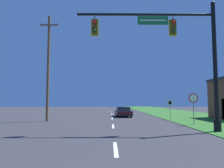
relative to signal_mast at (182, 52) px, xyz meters
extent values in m
cube|color=#2D6626|center=(6.17, 19.22, -5.01)|extent=(10.00, 110.00, 0.04)
cube|color=silver|center=(-4.33, -4.78, -5.02)|extent=(0.16, 2.80, 0.01)
cube|color=silver|center=(-4.33, 3.22, -5.02)|extent=(0.16, 2.80, 0.01)
cube|color=silver|center=(-4.33, 11.22, -5.02)|extent=(0.16, 2.80, 0.01)
cube|color=silver|center=(-4.33, 19.22, -5.02)|extent=(0.16, 2.80, 0.01)
cube|color=silver|center=(-4.33, 27.22, -5.02)|extent=(0.16, 2.80, 0.01)
cylinder|color=black|center=(2.07, 0.00, -4.64)|extent=(0.44, 0.44, 0.70)
cylinder|color=black|center=(2.07, 0.00, -0.99)|extent=(0.26, 0.26, 8.00)
sphere|color=black|center=(2.07, 0.00, 3.15)|extent=(0.28, 0.28, 0.28)
cylinder|color=black|center=(-2.25, 0.00, 2.41)|extent=(8.64, 0.16, 0.16)
sphere|color=black|center=(-6.57, 0.00, 2.41)|extent=(0.21, 0.21, 0.21)
cube|color=#196B33|center=(-1.82, 0.00, 2.02)|extent=(1.95, 0.06, 0.55)
cube|color=white|center=(-1.82, -0.03, 2.02)|extent=(1.64, 0.01, 0.08)
cylinder|color=#4C4214|center=(-5.53, 0.00, 2.24)|extent=(0.06, 0.06, 0.35)
cube|color=yellow|center=(-5.53, 0.14, 1.59)|extent=(0.50, 0.03, 1.11)
cube|color=#4C4214|center=(-5.53, 0.00, 1.59)|extent=(0.34, 0.24, 0.95)
sphere|color=red|center=(-5.53, -0.14, 1.87)|extent=(0.22, 0.22, 0.22)
sphere|color=#51380F|center=(-5.53, -0.14, 1.59)|extent=(0.22, 0.22, 0.22)
sphere|color=#0F3D19|center=(-5.53, -0.14, 1.30)|extent=(0.22, 0.22, 0.22)
cylinder|color=#4C4214|center=(-0.52, 0.00, 2.24)|extent=(0.06, 0.06, 0.35)
cube|color=yellow|center=(-0.52, 0.14, 1.59)|extent=(0.50, 0.03, 1.11)
cube|color=#4C4214|center=(-0.52, 0.00, 1.59)|extent=(0.34, 0.24, 0.95)
sphere|color=red|center=(-0.52, -0.14, 1.87)|extent=(0.22, 0.22, 0.22)
sphere|color=#51380F|center=(-0.52, -0.14, 1.59)|extent=(0.22, 0.22, 0.22)
sphere|color=#0F3D19|center=(-0.52, -0.14, 1.30)|extent=(0.22, 0.22, 0.22)
cylinder|color=black|center=(-2.20, 15.50, -4.71)|extent=(0.22, 0.64, 0.64)
cylinder|color=black|center=(-3.79, 15.43, -4.71)|extent=(0.22, 0.64, 0.64)
cylinder|color=black|center=(-2.06, 12.58, -4.71)|extent=(0.22, 0.64, 0.64)
cylinder|color=black|center=(-3.66, 12.51, -4.71)|extent=(0.22, 0.64, 0.64)
cube|color=black|center=(-2.93, 14.00, -4.53)|extent=(2.02, 4.40, 0.55)
cube|color=#283342|center=(-2.93, 14.11, -4.04)|extent=(1.68, 1.89, 0.42)
cube|color=black|center=(-2.93, 14.11, -3.86)|extent=(1.65, 1.85, 0.06)
cube|color=#B71414|center=(-2.83, 11.87, -4.47)|extent=(1.68, 0.14, 0.14)
cylinder|color=gray|center=(2.10, 3.90, -3.89)|extent=(0.07, 0.07, 2.20)
cylinder|color=red|center=(2.10, 3.90, -2.86)|extent=(0.76, 0.04, 0.76)
cylinder|color=white|center=(2.10, 3.87, -2.86)|extent=(0.61, 0.01, 0.61)
cylinder|color=gray|center=(1.80, 9.67, -3.99)|extent=(0.06, 0.06, 2.00)
cube|color=white|center=(1.80, 9.67, -3.26)|extent=(0.55, 0.04, 0.60)
cube|color=black|center=(1.80, 9.65, -3.26)|extent=(0.31, 0.01, 0.34)
cylinder|color=brown|center=(-10.61, 7.58, 0.16)|extent=(0.26, 0.26, 10.37)
cube|color=brown|center=(-10.61, 7.58, 4.44)|extent=(1.80, 0.12, 0.12)
cylinder|color=#333338|center=(-11.36, 7.58, 4.56)|extent=(0.08, 0.08, 0.12)
cylinder|color=#333338|center=(-9.86, 7.58, 4.56)|extent=(0.08, 0.08, 0.12)
camera|label=1|loc=(-4.53, -13.54, -3.18)|focal=35.00mm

